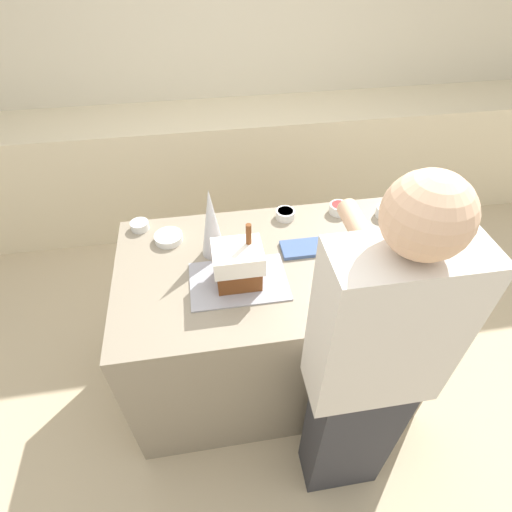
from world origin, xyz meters
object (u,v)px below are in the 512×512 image
object	(u,v)px
person	(369,374)
candy_bowl_behind_tray	(169,237)
gingerbread_house	(238,264)
decorative_tree	(211,223)
candy_bowl_near_tray_left	(140,225)
candy_bowl_center_rear	(339,208)
cookbook	(304,248)
candy_bowl_beside_tree	(386,211)
baking_tray	(239,281)
candy_bowl_far_left	(285,214)

from	to	relation	value
person	candy_bowl_behind_tray	bearing A→B (deg)	129.83
gingerbread_house	decorative_tree	world-z (taller)	decorative_tree
candy_bowl_near_tray_left	person	size ratio (longest dim) A/B	0.05
candy_bowl_center_rear	candy_bowl_near_tray_left	xyz separation A→B (m)	(-1.06, 0.03, -0.00)
gingerbread_house	cookbook	world-z (taller)	gingerbread_house
person	candy_bowl_beside_tree	bearing A→B (deg)	64.46
gingerbread_house	candy_bowl_beside_tree	bearing A→B (deg)	23.32
gingerbread_house	baking_tray	bearing A→B (deg)	-152.13
cookbook	candy_bowl_center_rear	bearing A→B (deg)	45.59
candy_bowl_center_rear	candy_bowl_behind_tray	distance (m)	0.92
gingerbread_house	candy_bowl_center_rear	distance (m)	0.75
gingerbread_house	person	size ratio (longest dim) A/B	0.17
candy_bowl_beside_tree	candy_bowl_near_tray_left	distance (m)	1.30
candy_bowl_beside_tree	candy_bowl_center_rear	bearing A→B (deg)	163.98
candy_bowl_center_rear	person	size ratio (longest dim) A/B	0.06
candy_bowl_near_tray_left	cookbook	world-z (taller)	candy_bowl_near_tray_left
baking_tray	decorative_tree	world-z (taller)	decorative_tree
candy_bowl_beside_tree	decorative_tree	bearing A→B (deg)	-170.93
gingerbread_house	candy_bowl_far_left	bearing A→B (deg)	54.54
baking_tray	candy_bowl_center_rear	bearing A→B (deg)	35.49
candy_bowl_near_tray_left	decorative_tree	bearing A→B (deg)	-33.78
candy_bowl_center_rear	cookbook	xyz separation A→B (m)	(-0.26, -0.27, -0.02)
gingerbread_house	candy_bowl_far_left	distance (m)	0.53
person	gingerbread_house	bearing A→B (deg)	128.02
baking_tray	person	distance (m)	0.67
candy_bowl_behind_tray	baking_tray	bearing A→B (deg)	-47.58
gingerbread_house	candy_bowl_beside_tree	xyz separation A→B (m)	(0.84, 0.36, -0.08)
candy_bowl_far_left	candy_bowl_beside_tree	bearing A→B (deg)	-7.14
candy_bowl_beside_tree	candy_bowl_near_tray_left	xyz separation A→B (m)	(-1.30, 0.09, -0.01)
baking_tray	person	bearing A→B (deg)	-51.94
gingerbread_house	candy_bowl_near_tray_left	bearing A→B (deg)	135.04
baking_tray	candy_bowl_beside_tree	bearing A→B (deg)	23.32
decorative_tree	person	size ratio (longest dim) A/B	0.21
candy_bowl_far_left	candy_bowl_center_rear	bearing A→B (deg)	0.21
person	candy_bowl_far_left	bearing A→B (deg)	96.45
candy_bowl_near_tray_left	cookbook	distance (m)	0.85
cookbook	candy_bowl_near_tray_left	bearing A→B (deg)	159.86
decorative_tree	candy_bowl_far_left	world-z (taller)	decorative_tree
baking_tray	candy_bowl_center_rear	xyz separation A→B (m)	(0.60, 0.43, 0.02)
gingerbread_house	candy_bowl_center_rear	size ratio (longest dim) A/B	2.77
cookbook	decorative_tree	bearing A→B (deg)	173.46
decorative_tree	candy_bowl_far_left	xyz separation A→B (m)	(0.40, 0.22, -0.16)
baking_tray	candy_bowl_near_tray_left	world-z (taller)	candy_bowl_near_tray_left
candy_bowl_near_tray_left	candy_bowl_behind_tray	xyz separation A→B (m)	(0.15, -0.12, -0.00)
candy_bowl_behind_tray	person	xyz separation A→B (m)	(0.72, -0.87, -0.03)
cookbook	person	size ratio (longest dim) A/B	0.13
baking_tray	candy_bowl_behind_tray	world-z (taller)	candy_bowl_behind_tray
candy_bowl_behind_tray	candy_bowl_near_tray_left	bearing A→B (deg)	141.28
decorative_tree	candy_bowl_beside_tree	world-z (taller)	decorative_tree
gingerbread_house	cookbook	distance (m)	0.39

